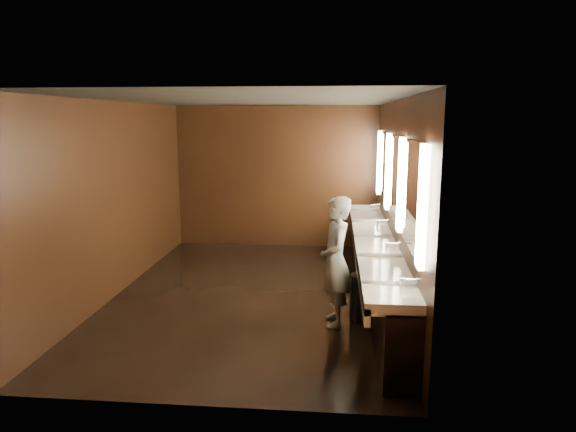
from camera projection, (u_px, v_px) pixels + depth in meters
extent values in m
plane|color=black|center=(254.00, 294.00, 7.56)|extent=(6.00, 6.00, 0.00)
cube|color=#2D2D2B|center=(251.00, 100.00, 7.03)|extent=(4.00, 6.00, 0.02)
cube|color=black|center=(276.00, 177.00, 10.23)|extent=(4.00, 0.02, 2.80)
cube|color=black|center=(196.00, 256.00, 4.36)|extent=(4.00, 0.02, 2.80)
cube|color=black|center=(117.00, 198.00, 7.47)|extent=(0.02, 6.00, 2.80)
cube|color=black|center=(395.00, 203.00, 7.11)|extent=(0.02, 6.00, 2.80)
cube|color=black|center=(379.00, 271.00, 7.32)|extent=(0.36, 5.40, 0.81)
cube|color=silver|center=(374.00, 241.00, 7.24)|extent=(0.55, 5.40, 0.12)
cube|color=silver|center=(356.00, 246.00, 7.28)|extent=(0.06, 5.40, 0.18)
cylinder|color=silver|center=(409.00, 280.00, 5.05)|extent=(0.18, 0.04, 0.04)
cylinder|color=silver|center=(393.00, 244.00, 6.48)|extent=(0.18, 0.04, 0.04)
cylinder|color=silver|center=(383.00, 221.00, 7.92)|extent=(0.18, 0.04, 0.04)
cylinder|color=silver|center=(375.00, 205.00, 9.35)|extent=(0.18, 0.04, 0.04)
cube|color=#FFE7BD|center=(423.00, 207.00, 4.70)|extent=(0.06, 0.22, 1.15)
cube|color=white|center=(412.00, 194.00, 5.49)|extent=(0.03, 1.32, 1.15)
cube|color=#FFE7BD|center=(401.00, 185.00, 6.27)|extent=(0.06, 0.23, 1.15)
cube|color=white|center=(395.00, 177.00, 7.05)|extent=(0.03, 1.32, 1.15)
cube|color=#FFE7BD|center=(388.00, 172.00, 7.83)|extent=(0.06, 0.23, 1.15)
cube|color=white|center=(384.00, 167.00, 8.62)|extent=(0.03, 1.32, 1.15)
cube|color=#FFE7BD|center=(379.00, 163.00, 9.40)|extent=(0.06, 0.22, 1.15)
imported|color=#96CCE0|center=(336.00, 261.00, 6.33)|extent=(0.45, 0.63, 1.62)
cylinder|color=black|center=(365.00, 297.00, 6.57)|extent=(0.43, 0.43, 0.59)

